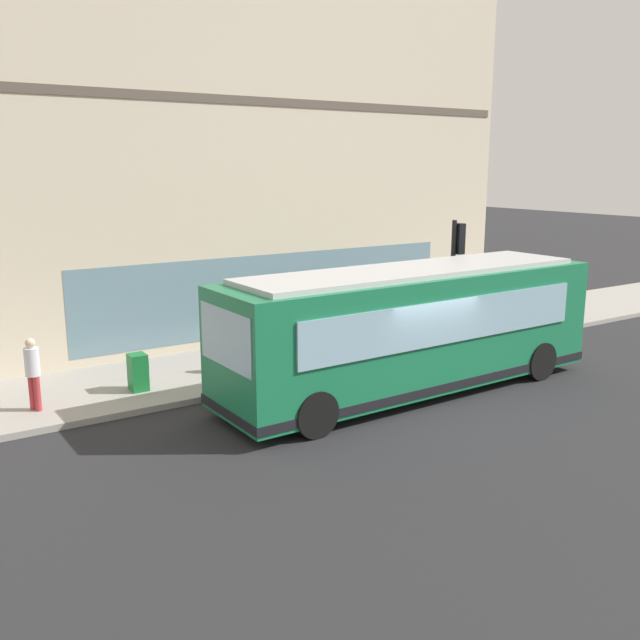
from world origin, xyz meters
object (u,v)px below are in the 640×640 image
(pedestrian_walking_along_curb, at_px, (292,311))
(newspaper_vending_box, at_px, (138,372))
(fire_hydrant, at_px, (417,330))
(traffic_light_near_corner, at_px, (456,259))
(city_bus_nearside, at_px, (412,330))
(pedestrian_near_hydrant, at_px, (33,369))
(pedestrian_near_building_entrance, at_px, (258,337))

(pedestrian_walking_along_curb, relative_size, newspaper_vending_box, 1.99)
(fire_hydrant, bearing_deg, pedestrian_walking_along_curb, 62.69)
(traffic_light_near_corner, relative_size, newspaper_vending_box, 4.16)
(newspaper_vending_box, bearing_deg, fire_hydrant, -90.44)
(city_bus_nearside, bearing_deg, pedestrian_near_hydrant, 68.64)
(city_bus_nearside, relative_size, pedestrian_near_hydrant, 6.16)
(city_bus_nearside, xyz_separation_m, fire_hydrant, (3.21, -3.00, -1.04))
(pedestrian_walking_along_curb, xyz_separation_m, newspaper_vending_box, (-1.69, 5.32, -0.59))
(traffic_light_near_corner, bearing_deg, city_bus_nearside, 122.67)
(city_bus_nearside, xyz_separation_m, pedestrian_near_hydrant, (3.17, 8.10, -0.47))
(pedestrian_walking_along_curb, bearing_deg, pedestrian_near_building_entrance, 131.44)
(fire_hydrant, height_order, pedestrian_near_hydrant, pedestrian_near_hydrant)
(pedestrian_walking_along_curb, bearing_deg, pedestrian_near_hydrant, 103.19)
(pedestrian_walking_along_curb, relative_size, pedestrian_near_building_entrance, 1.10)
(city_bus_nearside, relative_size, pedestrian_near_building_entrance, 6.21)
(pedestrian_near_hydrant, xyz_separation_m, newspaper_vending_box, (0.11, -2.37, -0.48))
(traffic_light_near_corner, relative_size, fire_hydrant, 5.07)
(pedestrian_near_hydrant, bearing_deg, city_bus_nearside, -111.36)
(pedestrian_walking_along_curb, bearing_deg, city_bus_nearside, -175.31)
(pedestrian_walking_along_curb, bearing_deg, traffic_light_near_corner, -122.63)
(pedestrian_walking_along_curb, distance_m, pedestrian_near_building_entrance, 2.90)
(fire_hydrant, bearing_deg, pedestrian_near_hydrant, 90.22)
(pedestrian_near_hydrant, bearing_deg, fire_hydrant, -89.78)
(newspaper_vending_box, bearing_deg, pedestrian_near_hydrant, 92.66)
(city_bus_nearside, distance_m, pedestrian_walking_along_curb, 5.00)
(traffic_light_near_corner, xyz_separation_m, pedestrian_near_hydrant, (0.81, 11.78, -1.68))
(pedestrian_near_building_entrance, relative_size, newspaper_vending_box, 1.81)
(traffic_light_near_corner, bearing_deg, newspaper_vending_box, 84.40)
(pedestrian_near_hydrant, distance_m, newspaper_vending_box, 2.42)
(traffic_light_near_corner, bearing_deg, pedestrian_near_hydrant, 86.06)
(city_bus_nearside, bearing_deg, pedestrian_near_building_entrance, 40.15)
(fire_hydrant, distance_m, pedestrian_walking_along_curb, 3.90)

